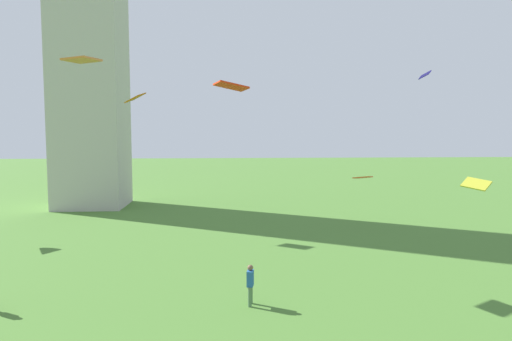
# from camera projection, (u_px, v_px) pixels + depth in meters

# --- Properties ---
(person_2) EXTENTS (0.33, 0.52, 1.70)m
(person_2) POSITION_uv_depth(u_px,v_px,m) (250.00, 282.00, 19.01)
(person_2) COLOR #51754C
(person_2) RESTS_ON ground_plane
(kite_flying_0) EXTENTS (1.34, 1.35, 0.58)m
(kite_flying_0) POSITION_uv_depth(u_px,v_px,m) (476.00, 184.00, 22.11)
(kite_flying_0) COLOR gold
(kite_flying_2) EXTENTS (0.73, 0.94, 0.58)m
(kite_flying_2) POSITION_uv_depth(u_px,v_px,m) (425.00, 75.00, 29.08)
(kite_flying_2) COLOR #392BBF
(kite_flying_4) EXTENTS (1.62, 1.52, 0.34)m
(kite_flying_4) POSITION_uv_depth(u_px,v_px,m) (363.00, 177.00, 35.07)
(kite_flying_4) COLOR #DE581B
(kite_flying_5) EXTENTS (1.90, 1.60, 0.45)m
(kite_flying_5) POSITION_uv_depth(u_px,v_px,m) (231.00, 86.00, 23.55)
(kite_flying_5) COLOR red
(kite_flying_6) EXTENTS (1.27, 1.59, 0.21)m
(kite_flying_6) POSITION_uv_depth(u_px,v_px,m) (82.00, 60.00, 17.52)
(kite_flying_6) COLOR orange
(kite_flying_7) EXTENTS (1.61, 1.59, 0.80)m
(kite_flying_7) POSITION_uv_depth(u_px,v_px,m) (135.00, 98.00, 33.62)
(kite_flying_7) COLOR #B65705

